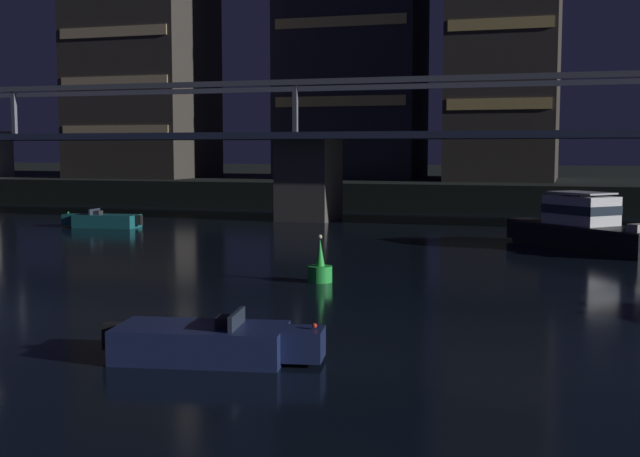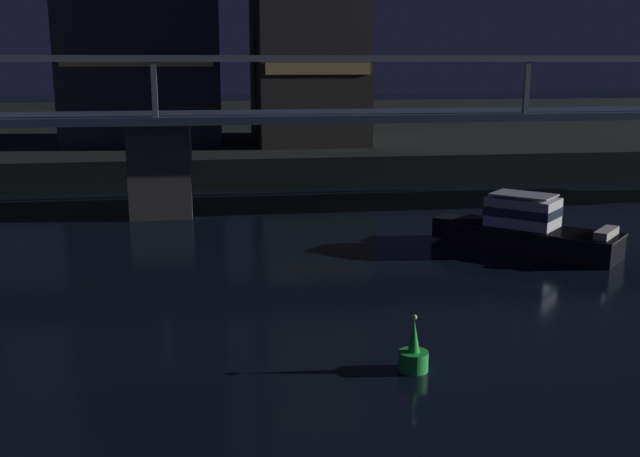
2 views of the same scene
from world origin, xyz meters
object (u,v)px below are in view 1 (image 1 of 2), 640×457
at_px(cabin_cruiser_near_left, 585,228).
at_px(channel_buoy, 320,269).
at_px(tower_west_low, 143,61).
at_px(speedboat_near_right, 104,221).
at_px(speedboat_mid_center, 210,343).
at_px(river_bridge, 309,155).

height_order(cabin_cruiser_near_left, channel_buoy, cabin_cruiser_near_left).
xyz_separation_m(tower_west_low, channel_buoy, (30.74, -42.58, -12.76)).
height_order(speedboat_near_right, speedboat_mid_center, same).
distance_m(river_bridge, tower_west_low, 29.26).
bearing_deg(speedboat_mid_center, speedboat_near_right, 125.68).
height_order(tower_west_low, speedboat_mid_center, tower_west_low).
height_order(tower_west_low, speedboat_near_right, tower_west_low).
bearing_deg(channel_buoy, speedboat_mid_center, -85.58).
bearing_deg(river_bridge, channel_buoy, -71.27).
height_order(cabin_cruiser_near_left, speedboat_mid_center, cabin_cruiser_near_left).
distance_m(speedboat_near_right, speedboat_mid_center, 34.52).
bearing_deg(speedboat_mid_center, cabin_cruiser_near_left, 71.19).
bearing_deg(tower_west_low, speedboat_near_right, -66.20).
height_order(tower_west_low, cabin_cruiser_near_left, tower_west_low).
xyz_separation_m(river_bridge, tower_west_low, (-22.10, 17.08, 8.73)).
bearing_deg(cabin_cruiser_near_left, tower_west_low, 144.01).
xyz_separation_m(river_bridge, speedboat_mid_center, (9.54, -37.05, -4.09)).
relative_size(river_bridge, speedboat_mid_center, 17.66).
xyz_separation_m(cabin_cruiser_near_left, speedboat_mid_center, (-8.50, -24.97, -0.64)).
xyz_separation_m(tower_west_low, speedboat_near_right, (11.51, -26.09, -12.82)).
bearing_deg(river_bridge, tower_west_low, 142.30).
bearing_deg(channel_buoy, cabin_cruiser_near_left, 54.99).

